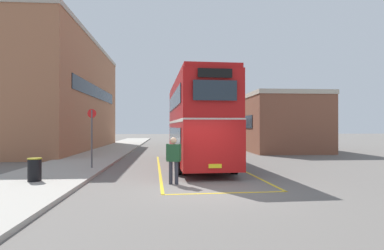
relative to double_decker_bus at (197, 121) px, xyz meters
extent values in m
plane|color=#66605B|center=(-0.21, 7.39, -2.51)|extent=(135.60, 135.60, 0.00)
cube|color=#A39E93|center=(-6.71, 9.79, -2.44)|extent=(4.00, 57.60, 0.14)
cube|color=#9E6647|center=(-10.88, 12.82, 2.38)|extent=(5.13, 20.78, 9.79)
cube|color=#19232D|center=(-8.28, 12.82, 2.87)|extent=(0.06, 15.80, 1.10)
cube|color=#A89E8E|center=(-10.88, 12.82, 7.46)|extent=(5.25, 20.90, 0.36)
cube|color=brown|center=(8.37, 14.10, -0.17)|extent=(6.16, 16.77, 4.68)
cube|color=#19232D|center=(5.26, 14.10, 0.06)|extent=(0.06, 12.74, 1.10)
cube|color=#BCB29E|center=(8.37, 14.10, 2.35)|extent=(6.28, 16.89, 0.36)
cylinder|color=black|center=(-1.44, 3.27, -2.01)|extent=(0.33, 1.01, 1.00)
cylinder|color=black|center=(1.14, 3.38, -2.01)|extent=(0.33, 1.01, 1.00)
cylinder|color=black|center=(-1.14, -3.38, -2.01)|extent=(0.33, 1.01, 1.00)
cylinder|color=black|center=(1.44, -3.27, -2.01)|extent=(0.33, 1.01, 1.00)
cube|color=#B71414|center=(0.00, 0.00, -1.11)|extent=(2.99, 10.84, 2.10)
cube|color=#B71414|center=(0.00, 0.00, 0.99)|extent=(2.98, 10.63, 2.10)
cube|color=#B71414|center=(0.00, 0.00, 2.14)|extent=(2.88, 10.52, 0.20)
cube|color=silver|center=(0.00, 0.00, -0.06)|extent=(3.02, 10.74, 0.14)
cube|color=#232D38|center=(-1.27, -0.06, -0.81)|extent=(0.43, 8.80, 0.84)
cube|color=#232D38|center=(-1.27, -0.06, 1.09)|extent=(0.43, 8.80, 0.84)
cube|color=#232D38|center=(1.27, 0.06, -0.81)|extent=(0.43, 8.80, 0.84)
cube|color=#232D38|center=(1.27, 0.06, 1.09)|extent=(0.43, 8.80, 0.84)
cube|color=#232D38|center=(0.25, -5.38, 1.09)|extent=(1.75, 0.12, 0.80)
cube|color=black|center=(0.25, -5.38, 1.77)|extent=(1.38, 0.10, 0.36)
cube|color=#232D38|center=(-0.25, 5.38, -0.71)|extent=(2.00, 0.13, 1.00)
cube|color=yellow|center=(0.25, -5.38, -1.88)|extent=(0.52, 0.05, 0.16)
cylinder|color=black|center=(0.62, 22.04, -2.05)|extent=(0.32, 0.94, 0.92)
cylinder|color=black|center=(3.04, 22.20, -2.05)|extent=(0.32, 0.94, 0.92)
cylinder|color=black|center=(0.96, 17.09, -2.05)|extent=(0.32, 0.94, 0.92)
cylinder|color=black|center=(3.37, 17.26, -2.05)|extent=(0.32, 0.94, 0.92)
cube|color=silver|center=(2.00, 19.65, -0.91)|extent=(2.90, 8.41, 2.60)
cube|color=silver|center=(2.00, 19.65, 0.45)|extent=(2.73, 8.07, 0.12)
cube|color=#232D38|center=(0.81, 19.57, -0.56)|extent=(0.48, 6.60, 0.96)
cube|color=#232D38|center=(3.19, 19.73, -0.56)|extent=(0.48, 6.60, 0.96)
cube|color=#232D38|center=(1.72, 23.79, -0.61)|extent=(1.87, 0.17, 1.10)
cylinder|color=#2D2D38|center=(-1.27, -5.77, -2.08)|extent=(0.14, 0.14, 0.86)
cylinder|color=#2D2D38|center=(-1.49, -5.70, -2.08)|extent=(0.14, 0.14, 0.86)
cube|color=#1E4728|center=(-1.38, -5.74, -1.33)|extent=(0.54, 0.35, 0.65)
cylinder|color=#1E4728|center=(-1.14, -5.81, -1.30)|extent=(0.09, 0.09, 0.61)
cylinder|color=#1E4728|center=(-1.62, -5.67, -1.30)|extent=(0.09, 0.09, 0.61)
sphere|color=tan|center=(-1.39, -5.76, -0.86)|extent=(0.23, 0.23, 0.23)
cylinder|color=black|center=(-6.56, -5.46, -1.96)|extent=(0.48, 0.48, 0.82)
cylinder|color=olive|center=(-6.56, -5.46, -1.53)|extent=(0.51, 0.51, 0.04)
cylinder|color=#4C4C51|center=(-5.36, -1.69, -0.94)|extent=(0.08, 0.08, 2.87)
cylinder|color=red|center=(-5.36, -1.69, 0.31)|extent=(0.44, 0.09, 0.44)
cube|color=gold|center=(-2.05, -1.17, -2.51)|extent=(0.70, 12.73, 0.01)
cube|color=gold|center=(2.05, -0.98, -2.51)|extent=(0.70, 12.73, 0.01)
cube|color=gold|center=(0.29, -7.44, -2.51)|extent=(4.22, 0.31, 0.01)
camera|label=1|loc=(-1.58, -17.68, -0.33)|focal=29.65mm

